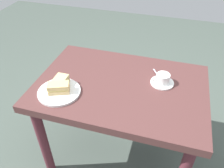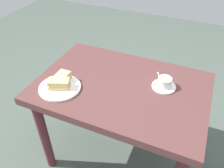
{
  "view_description": "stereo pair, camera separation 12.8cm",
  "coord_description": "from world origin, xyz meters",
  "px_view_note": "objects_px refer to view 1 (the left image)",
  "views": [
    {
      "loc": [
        0.26,
        -1.06,
        1.6
      ],
      "look_at": [
        -0.04,
        -0.05,
        0.75
      ],
      "focal_mm": 36.3,
      "sensor_mm": 36.0,
      "label": 1
    },
    {
      "loc": [
        0.38,
        -1.02,
        1.6
      ],
      "look_at": [
        -0.04,
        -0.05,
        0.75
      ],
      "focal_mm": 36.3,
      "sensor_mm": 36.0,
      "label": 2
    }
  ],
  "objects_px": {
    "dining_table": "(120,97)",
    "coffee_saucer": "(162,83)",
    "spoon": "(157,75)",
    "coffee_cup": "(163,78)",
    "sandwich_front": "(59,88)",
    "sandwich_back": "(60,82)",
    "sandwich_plate": "(59,92)"
  },
  "relations": [
    {
      "from": "coffee_saucer",
      "to": "coffee_cup",
      "type": "height_order",
      "value": "coffee_cup"
    },
    {
      "from": "sandwich_back",
      "to": "spoon",
      "type": "xyz_separation_m",
      "value": [
        0.54,
        0.28,
        -0.03
      ]
    },
    {
      "from": "coffee_cup",
      "to": "spoon",
      "type": "relative_size",
      "value": 1.14
    },
    {
      "from": "dining_table",
      "to": "coffee_saucer",
      "type": "xyz_separation_m",
      "value": [
        0.24,
        0.08,
        0.11
      ]
    },
    {
      "from": "coffee_saucer",
      "to": "sandwich_plate",
      "type": "bearing_deg",
      "value": -155.32
    },
    {
      "from": "sandwich_plate",
      "to": "dining_table",
      "type": "bearing_deg",
      "value": 28.93
    },
    {
      "from": "sandwich_plate",
      "to": "sandwich_front",
      "type": "distance_m",
      "value": 0.04
    },
    {
      "from": "coffee_saucer",
      "to": "coffee_cup",
      "type": "xyz_separation_m",
      "value": [
        -0.0,
        -0.0,
        0.04
      ]
    },
    {
      "from": "sandwich_plate",
      "to": "spoon",
      "type": "relative_size",
      "value": 2.77
    },
    {
      "from": "dining_table",
      "to": "spoon",
      "type": "bearing_deg",
      "value": 35.7
    },
    {
      "from": "coffee_saucer",
      "to": "coffee_cup",
      "type": "bearing_deg",
      "value": -153.37
    },
    {
      "from": "dining_table",
      "to": "coffee_cup",
      "type": "distance_m",
      "value": 0.29
    },
    {
      "from": "coffee_cup",
      "to": "dining_table",
      "type": "bearing_deg",
      "value": -161.56
    },
    {
      "from": "spoon",
      "to": "sandwich_front",
      "type": "bearing_deg",
      "value": -147.64
    },
    {
      "from": "dining_table",
      "to": "spoon",
      "type": "height_order",
      "value": "spoon"
    },
    {
      "from": "sandwich_front",
      "to": "coffee_cup",
      "type": "relative_size",
      "value": 1.32
    },
    {
      "from": "spoon",
      "to": "dining_table",
      "type": "bearing_deg",
      "value": -144.3
    },
    {
      "from": "sandwich_front",
      "to": "coffee_saucer",
      "type": "distance_m",
      "value": 0.63
    },
    {
      "from": "dining_table",
      "to": "coffee_saucer",
      "type": "bearing_deg",
      "value": 18.49
    },
    {
      "from": "dining_table",
      "to": "coffee_cup",
      "type": "bearing_deg",
      "value": 18.44
    },
    {
      "from": "sandwich_front",
      "to": "spoon",
      "type": "xyz_separation_m",
      "value": [
        0.53,
        0.33,
        -0.03
      ]
    },
    {
      "from": "sandwich_plate",
      "to": "coffee_cup",
      "type": "xyz_separation_m",
      "value": [
        0.57,
        0.26,
        0.03
      ]
    },
    {
      "from": "sandwich_front",
      "to": "sandwich_back",
      "type": "xyz_separation_m",
      "value": [
        -0.02,
        0.05,
        -0.0
      ]
    },
    {
      "from": "dining_table",
      "to": "sandwich_front",
      "type": "bearing_deg",
      "value": -149.9
    },
    {
      "from": "coffee_saucer",
      "to": "spoon",
      "type": "xyz_separation_m",
      "value": [
        -0.04,
        0.07,
        0.01
      ]
    },
    {
      "from": "sandwich_front",
      "to": "spoon",
      "type": "relative_size",
      "value": 1.51
    },
    {
      "from": "sandwich_back",
      "to": "coffee_cup",
      "type": "relative_size",
      "value": 1.09
    },
    {
      "from": "spoon",
      "to": "coffee_cup",
      "type": "bearing_deg",
      "value": -60.83
    },
    {
      "from": "dining_table",
      "to": "sandwich_front",
      "type": "xyz_separation_m",
      "value": [
        -0.32,
        -0.19,
        0.15
      ]
    },
    {
      "from": "dining_table",
      "to": "spoon",
      "type": "relative_size",
      "value": 11.53
    },
    {
      "from": "spoon",
      "to": "coffee_saucer",
      "type": "bearing_deg",
      "value": -59.61
    },
    {
      "from": "sandwich_back",
      "to": "coffee_saucer",
      "type": "height_order",
      "value": "sandwich_back"
    }
  ]
}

